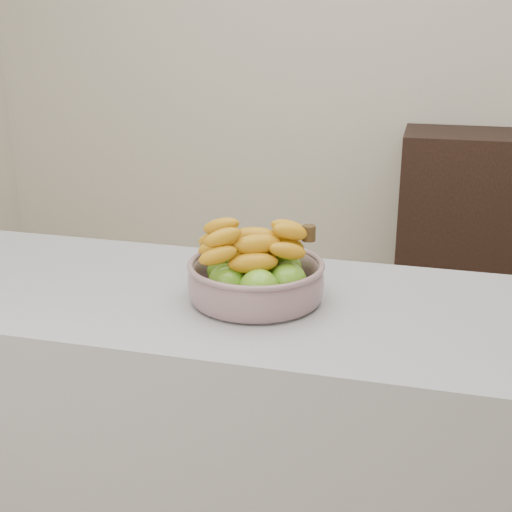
{
  "coord_description": "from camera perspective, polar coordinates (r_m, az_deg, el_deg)",
  "views": [
    {
      "loc": [
        0.45,
        -1.64,
        1.51
      ],
      "look_at": [
        0.08,
        -0.25,
        1.0
      ],
      "focal_mm": 50.0,
      "sensor_mm": 36.0,
      "label": 1
    }
  ],
  "objects": [
    {
      "name": "fruit_bowl",
      "position": [
        1.54,
        -0.02,
        -1.58
      ],
      "size": [
        0.3,
        0.3,
        0.17
      ],
      "rotation": [
        0.0,
        0.0,
        0.34
      ],
      "color": "#8693A1",
      "rests_on": "counter"
    },
    {
      "name": "cabinet",
      "position": [
        3.57,
        15.58,
        1.93
      ],
      "size": [
        0.54,
        0.43,
        0.96
      ],
      "primitive_type": "cube",
      "rotation": [
        0.0,
        0.0,
        0.02
      ],
      "color": "black",
      "rests_on": "ground"
    },
    {
      "name": "counter",
      "position": [
        1.8,
        -2.46,
        -16.54
      ],
      "size": [
        2.0,
        0.6,
        0.9
      ],
      "primitive_type": "cube",
      "color": "#97979F",
      "rests_on": "ground"
    }
  ]
}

